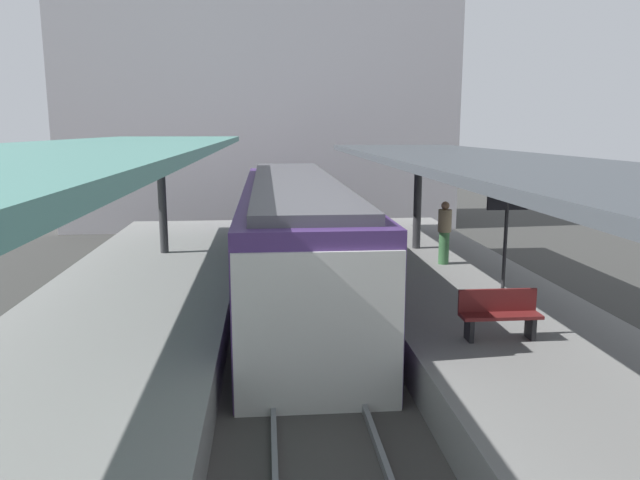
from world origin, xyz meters
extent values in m
plane|color=#383835|center=(0.00, 0.00, 0.00)|extent=(80.00, 80.00, 0.00)
cube|color=gray|center=(-3.80, 0.00, 0.50)|extent=(4.40, 28.00, 1.00)
cube|color=gray|center=(3.80, 0.00, 0.50)|extent=(4.40, 28.00, 1.00)
cube|color=#423F3D|center=(0.00, 0.00, 0.10)|extent=(3.20, 28.00, 0.20)
cube|color=slate|center=(-0.72, 0.00, 0.27)|extent=(0.08, 28.00, 0.14)
cube|color=slate|center=(0.72, 0.00, 0.27)|extent=(0.08, 28.00, 0.14)
cube|color=#472D6B|center=(0.00, 6.06, 1.65)|extent=(2.70, 14.77, 2.90)
cube|color=silver|center=(0.00, -1.35, 1.50)|extent=(2.65, 0.08, 2.60)
cube|color=black|center=(-1.37, 6.06, 2.00)|extent=(0.04, 13.58, 0.76)
cube|color=black|center=(1.37, 6.06, 2.00)|extent=(0.04, 13.58, 0.76)
cube|color=#515156|center=(0.00, 6.06, 3.20)|extent=(2.16, 14.03, 0.20)
cylinder|color=#333335|center=(-3.80, 7.70, 2.59)|extent=(0.24, 0.24, 3.18)
cube|color=slate|center=(-3.80, 1.40, 4.26)|extent=(4.18, 21.00, 0.16)
cylinder|color=#333335|center=(3.80, 7.70, 2.43)|extent=(0.24, 0.24, 2.87)
cube|color=#3D4247|center=(3.80, 1.40, 3.95)|extent=(4.18, 21.00, 0.16)
cube|color=black|center=(2.69, -0.47, 1.20)|extent=(0.08, 0.32, 0.40)
cube|color=black|center=(3.79, -0.47, 1.20)|extent=(0.08, 0.32, 0.40)
cube|color=maroon|center=(3.24, -0.47, 1.43)|extent=(1.40, 0.40, 0.06)
cube|color=maroon|center=(3.24, -0.29, 1.66)|extent=(1.40, 0.06, 0.40)
cylinder|color=#262628|center=(4.41, 2.34, 2.10)|extent=(0.08, 0.08, 2.20)
cube|color=black|center=(4.41, 2.34, 3.05)|extent=(0.90, 0.06, 0.32)
cylinder|color=#386B3D|center=(4.00, 5.48, 1.44)|extent=(0.28, 0.28, 0.88)
cylinder|color=#998460|center=(4.00, 5.48, 2.18)|extent=(0.36, 0.36, 0.60)
sphere|color=#936B4C|center=(4.00, 5.48, 2.59)|extent=(0.22, 0.22, 0.22)
cube|color=#B7B2B7|center=(-0.96, 20.00, 5.50)|extent=(18.00, 6.00, 11.00)
camera|label=1|loc=(-0.78, -10.20, 4.62)|focal=33.96mm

